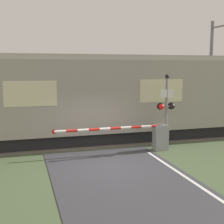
% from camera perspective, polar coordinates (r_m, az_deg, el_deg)
% --- Properties ---
extents(ground_plane, '(80.00, 80.00, 0.00)m').
position_cam_1_polar(ground_plane, '(11.85, -0.52, -9.51)').
color(ground_plane, '#475638').
extents(track_bed, '(36.00, 3.20, 0.13)m').
position_cam_1_polar(track_bed, '(15.45, -4.47, -5.22)').
color(track_bed, '#666056').
rests_on(track_bed, ground_plane).
extents(train, '(21.60, 2.82, 4.17)m').
position_cam_1_polar(train, '(16.09, 6.87, 2.89)').
color(train, black).
rests_on(train, ground_plane).
extents(crossing_barrier, '(4.99, 0.44, 1.18)m').
position_cam_1_polar(crossing_barrier, '(13.67, 7.46, -4.37)').
color(crossing_barrier, gray).
rests_on(crossing_barrier, ground_plane).
extents(signal_post, '(0.81, 0.26, 3.31)m').
position_cam_1_polar(signal_post, '(13.63, 9.92, 0.85)').
color(signal_post, gray).
rests_on(signal_post, ground_plane).
extents(catenary_pole, '(0.20, 1.90, 6.36)m').
position_cam_1_polar(catenary_pole, '(20.26, 17.64, 7.04)').
color(catenary_pole, slate).
rests_on(catenary_pole, ground_plane).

